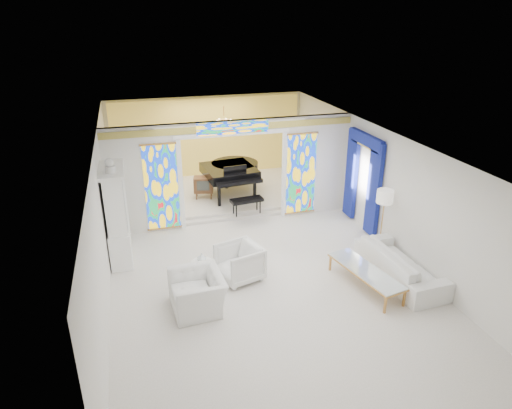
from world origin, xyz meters
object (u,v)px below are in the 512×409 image
object	(u,v)px
china_cabinet	(117,216)
armchair_right	(239,263)
grand_piano	(232,170)
tv_console	(203,185)
armchair_left	(197,292)
coffee_table	(366,271)
sofa	(400,264)

from	to	relation	value
china_cabinet	armchair_right	size ratio (longest dim) A/B	2.93
armchair_right	grand_piano	world-z (taller)	grand_piano
china_cabinet	tv_console	bearing A→B (deg)	48.82
china_cabinet	armchair_left	bearing A→B (deg)	-60.10
armchair_left	tv_console	distance (m)	5.69
china_cabinet	coffee_table	bearing A→B (deg)	-28.77
china_cabinet	armchair_left	world-z (taller)	china_cabinet
coffee_table	china_cabinet	bearing A→B (deg)	151.23
china_cabinet	tv_console	distance (m)	3.99
tv_console	grand_piano	bearing A→B (deg)	20.22
coffee_table	tv_console	size ratio (longest dim) A/B	3.00
armchair_right	grand_piano	xyz separation A→B (m)	(0.98, 4.85, 0.55)
armchair_right	coffee_table	bearing A→B (deg)	51.10
armchair_right	grand_piano	size ratio (longest dim) A/B	0.30
china_cabinet	grand_piano	world-z (taller)	china_cabinet
china_cabinet	tv_console	xyz separation A→B (m)	(2.60, 2.98, -0.53)
tv_console	armchair_left	bearing A→B (deg)	-88.49
china_cabinet	armchair_right	distance (m)	3.22
sofa	coffee_table	bearing A→B (deg)	95.33
coffee_table	grand_piano	xyz separation A→B (m)	(-1.63, 5.97, 0.56)
china_cabinet	grand_piano	bearing A→B (deg)	40.87
coffee_table	tv_console	world-z (taller)	tv_console
armchair_left	sofa	world-z (taller)	armchair_left
grand_piano	armchair_left	bearing A→B (deg)	-115.85
armchair_left	coffee_table	xyz separation A→B (m)	(3.72, -0.26, 0.03)
armchair_right	tv_console	distance (m)	4.72
china_cabinet	sofa	size ratio (longest dim) A/B	1.09
sofa	grand_piano	xyz separation A→B (m)	(-2.58, 5.84, 0.61)
armchair_left	coffee_table	bearing A→B (deg)	82.39
armchair_left	coffee_table	world-z (taller)	armchair_left
china_cabinet	armchair_left	xyz separation A→B (m)	(1.50, -2.60, -0.78)
coffee_table	sofa	bearing A→B (deg)	7.69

